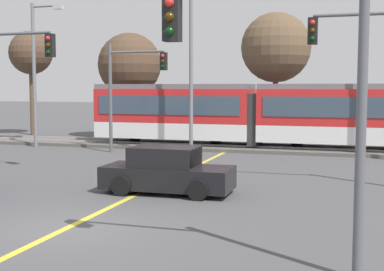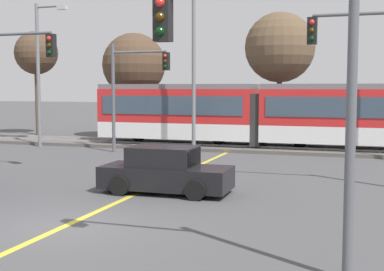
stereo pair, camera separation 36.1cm
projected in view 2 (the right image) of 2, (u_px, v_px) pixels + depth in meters
name	position (u px, v px, depth m)	size (l,w,h in m)	color
ground_plane	(62.00, 228.00, 13.08)	(200.00, 200.00, 0.00)	#474749
track_bed	(236.00, 147.00, 29.92)	(120.00, 4.00, 0.18)	#56514C
rail_near	(232.00, 146.00, 29.22)	(120.00, 0.08, 0.10)	#939399
rail_far	(239.00, 143.00, 30.58)	(120.00, 0.08, 0.10)	#939399
light_rail_tram	(259.00, 112.00, 29.32)	(18.50, 2.64, 3.43)	silver
lane_centre_line	(160.00, 183.00, 19.18)	(0.20, 18.74, 0.01)	gold
sedan_crossing	(166.00, 172.00, 17.33)	(4.23, 1.98, 1.52)	black
traffic_light_far_left	(132.00, 81.00, 27.73)	(3.25, 0.38, 5.70)	#515459
traffic_light_near_right	(278.00, 67.00, 9.59)	(3.75, 0.38, 5.80)	#515459
street_lamp_west	(41.00, 66.00, 30.47)	(2.04, 0.28, 8.14)	slate
street_lamp_centre	(198.00, 54.00, 27.41)	(2.32, 0.28, 9.09)	slate
bare_tree_far_west	(36.00, 54.00, 38.15)	(3.08, 3.08, 7.42)	brown
bare_tree_west	(134.00, 65.00, 35.80)	(4.23, 4.23, 7.05)	brown
bare_tree_east	(280.00, 48.00, 32.37)	(4.25, 4.25, 7.96)	brown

